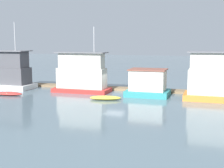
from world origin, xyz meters
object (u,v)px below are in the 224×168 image
Objects in this scene: dinghy_red at (9,94)px; mooring_post_centre at (26,80)px; houseboat_red at (82,74)px; houseboat_teal at (148,84)px; dinghy_yellow at (105,98)px; houseboat_orange at (219,78)px; houseboat_white at (14,72)px.

dinghy_red is 7.22m from mooring_post_centre.
houseboat_teal is at bearing -1.70° from houseboat_red.
dinghy_yellow is 2.09× the size of mooring_post_centre.
mooring_post_centre is (-26.42, 2.66, -1.59)m from houseboat_orange.
houseboat_red is 4.58× the size of mooring_post_centre.
mooring_post_centre is at bearing 174.26° from houseboat_orange.
mooring_post_centre is at bearing 78.61° from houseboat_white.
houseboat_teal is at bearing 16.11° from dinghy_red.
houseboat_white is 1.78× the size of houseboat_teal.
houseboat_white reaches higher than dinghy_yellow.
houseboat_white is 2.59× the size of dinghy_red.
houseboat_teal is 17.09m from dinghy_red.
houseboat_orange is 2.11× the size of dinghy_red.
houseboat_white is at bearing -177.94° from houseboat_red.
houseboat_orange reaches higher than mooring_post_centre.
houseboat_red is 16.90m from houseboat_orange.
houseboat_white reaches higher than houseboat_orange.
dinghy_yellow is at bearing -41.92° from houseboat_red.
dinghy_red is (-24.45, -4.26, -2.31)m from houseboat_orange.
houseboat_red reaches higher than houseboat_teal.
houseboat_white is 4.99× the size of mooring_post_centre.
houseboat_orange is at bearing 15.86° from dinghy_yellow.
mooring_post_centre is (-18.34, 2.18, -0.57)m from houseboat_teal.
houseboat_teal is at bearing 176.65° from houseboat_orange.
mooring_post_centre is (-14.21, 6.12, 0.70)m from dinghy_yellow.
houseboat_red is 1.64× the size of houseboat_teal.
dinghy_yellow is at bearing -14.66° from houseboat_white.
houseboat_white is 2.70m from mooring_post_centre.
dinghy_yellow is at bearing -23.30° from mooring_post_centre.
houseboat_red is 8.84m from houseboat_teal.
houseboat_white reaches higher than houseboat_teal.
houseboat_white is 15.31m from dinghy_yellow.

